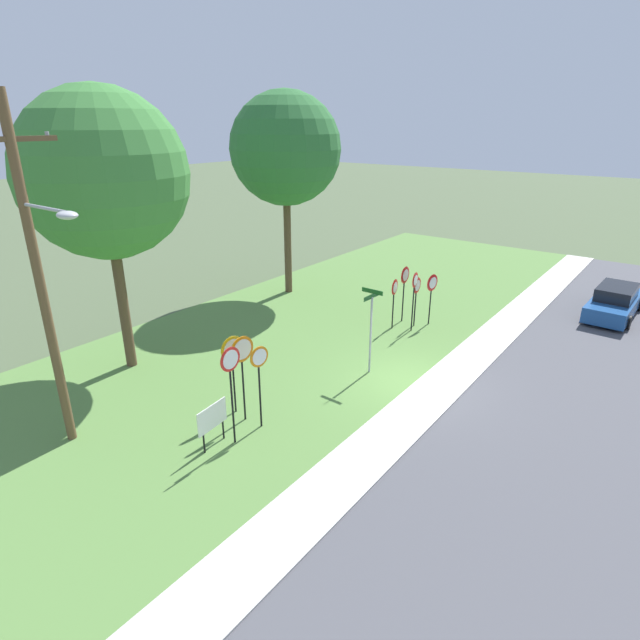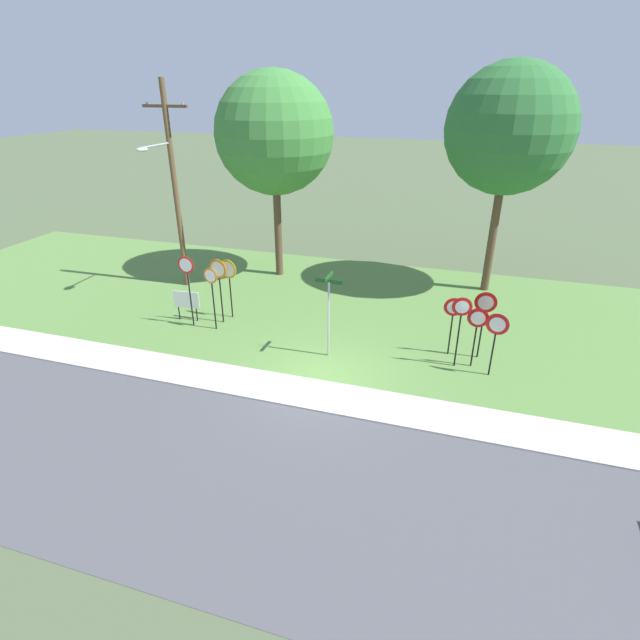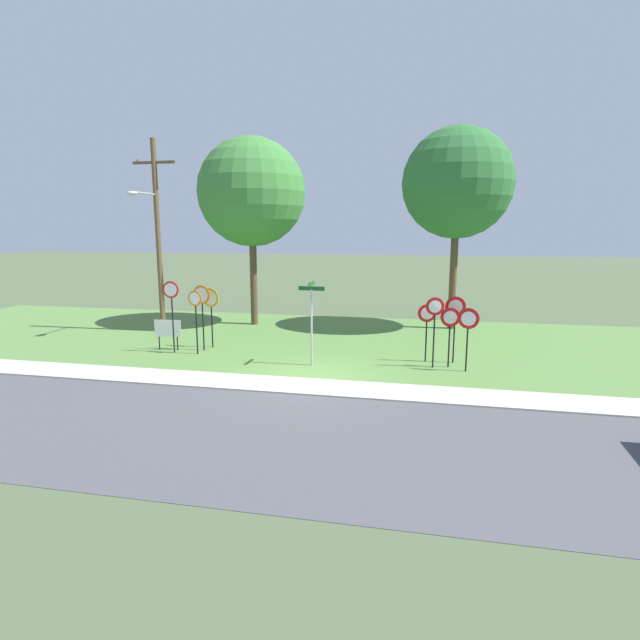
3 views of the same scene
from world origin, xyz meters
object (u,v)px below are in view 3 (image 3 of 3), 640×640
(notice_board, at_px, (168,330))
(oak_tree_right, at_px, (458,183))
(stop_sign_far_left, at_px, (211,304))
(stop_sign_far_center, at_px, (171,302))
(yield_sign_far_left, at_px, (455,314))
(yield_sign_far_right, at_px, (468,325))
(yield_sign_near_right, at_px, (450,324))
(yield_sign_center, at_px, (427,320))
(street_name_post, at_px, (312,316))
(yield_sign_near_left, at_px, (435,316))
(stop_sign_near_left, at_px, (202,303))
(stop_sign_near_right, at_px, (195,309))
(oak_tree_left, at_px, (252,193))
(utility_pole, at_px, (156,230))

(notice_board, distance_m, oak_tree_right, 14.90)
(stop_sign_far_left, distance_m, stop_sign_far_center, 1.64)
(yield_sign_far_left, bearing_deg, yield_sign_far_right, -70.57)
(yield_sign_near_right, height_order, yield_sign_far_left, yield_sign_far_left)
(yield_sign_center, bearing_deg, street_name_post, -169.08)
(stop_sign_far_left, distance_m, yield_sign_center, 8.77)
(yield_sign_far_left, bearing_deg, yield_sign_near_left, -131.17)
(yield_sign_near_left, bearing_deg, street_name_post, -178.99)
(stop_sign_near_left, xyz_separation_m, yield_sign_far_left, (9.90, 0.09, -0.11))
(stop_sign_near_right, height_order, oak_tree_right, oak_tree_right)
(stop_sign_near_left, distance_m, oak_tree_left, 7.56)
(yield_sign_far_right, relative_size, yield_sign_center, 1.03)
(notice_board, bearing_deg, yield_sign_far_right, -9.98)
(stop_sign_near_left, bearing_deg, oak_tree_right, 42.36)
(stop_sign_far_left, bearing_deg, yield_sign_center, 7.54)
(yield_sign_near_right, distance_m, yield_sign_far_left, 0.76)
(yield_sign_center, distance_m, street_name_post, 4.28)
(oak_tree_right, bearing_deg, stop_sign_far_center, -146.26)
(stop_sign_near_right, distance_m, yield_sign_near_right, 9.69)
(utility_pole, bearing_deg, stop_sign_far_left, -34.35)
(stop_sign_near_left, height_order, yield_sign_center, stop_sign_near_left)
(yield_sign_near_right, bearing_deg, oak_tree_left, 145.13)
(stop_sign_near_left, relative_size, street_name_post, 0.88)
(oak_tree_right, bearing_deg, street_name_post, -122.98)
(yield_sign_near_right, distance_m, notice_board, 11.18)
(yield_sign_far_left, bearing_deg, oak_tree_right, 88.48)
(yield_sign_near_right, bearing_deg, stop_sign_near_left, 175.84)
(stop_sign_far_center, relative_size, street_name_post, 0.94)
(stop_sign_far_center, xyz_separation_m, utility_pole, (-2.58, 3.69, 2.76))
(stop_sign_near_right, height_order, utility_pole, utility_pole)
(stop_sign_near_right, xyz_separation_m, yield_sign_far_left, (9.89, 0.72, 0.05))
(stop_sign_near_left, xyz_separation_m, yield_sign_near_right, (9.70, -0.60, -0.36))
(yield_sign_center, relative_size, utility_pole, 0.24)
(stop_sign_near_left, height_order, notice_board, stop_sign_near_left)
(stop_sign_far_left, distance_m, yield_sign_far_right, 10.26)
(stop_sign_near_left, height_order, oak_tree_left, oak_tree_left)
(yield_sign_far_right, bearing_deg, notice_board, -172.57)
(stop_sign_near_right, bearing_deg, stop_sign_far_center, -172.91)
(stop_sign_near_right, height_order, yield_sign_far_right, stop_sign_near_right)
(street_name_post, bearing_deg, yield_sign_far_left, 17.52)
(stop_sign_near_left, bearing_deg, yield_sign_near_left, 3.62)
(stop_sign_far_left, xyz_separation_m, yield_sign_far_left, (9.76, -0.45, 0.03))
(yield_sign_center, height_order, utility_pole, utility_pole)
(yield_sign_near_left, bearing_deg, stop_sign_far_left, 165.53)
(yield_sign_center, distance_m, utility_pole, 13.26)
(yield_sign_near_left, xyz_separation_m, oak_tree_right, (0.96, 7.59, 5.14))
(stop_sign_near_left, bearing_deg, yield_sign_far_right, 2.67)
(yield_sign_near_right, height_order, oak_tree_left, oak_tree_left)
(street_name_post, bearing_deg, yield_sign_near_left, 9.43)
(stop_sign_far_center, height_order, street_name_post, street_name_post)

